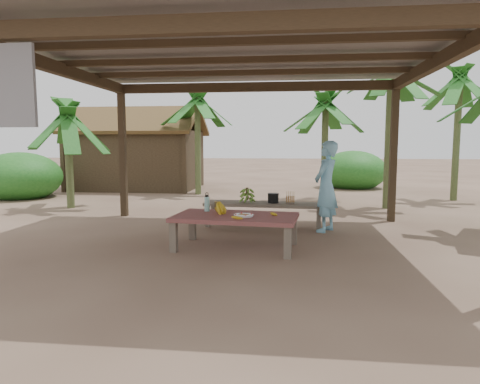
# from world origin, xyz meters

# --- Properties ---
(ground) EXTENTS (80.00, 80.00, 0.00)m
(ground) POSITION_xyz_m (0.00, 0.00, 0.00)
(ground) COLOR brown
(ground) RESTS_ON ground
(pavilion) EXTENTS (6.60, 5.60, 2.95)m
(pavilion) POSITION_xyz_m (-0.01, -0.01, 2.78)
(pavilion) COLOR black
(pavilion) RESTS_ON ground
(work_table) EXTENTS (1.89, 1.18, 0.50)m
(work_table) POSITION_xyz_m (-0.04, -0.31, 0.43)
(work_table) COLOR brown
(work_table) RESTS_ON ground
(bench) EXTENTS (2.24, 0.76, 0.45)m
(bench) POSITION_xyz_m (0.27, 1.44, 0.39)
(bench) COLOR brown
(bench) RESTS_ON ground
(ripe_banana_bunch) EXTENTS (0.36, 0.33, 0.19)m
(ripe_banana_bunch) POSITION_xyz_m (-0.36, -0.18, 0.59)
(ripe_banana_bunch) COLOR gold
(ripe_banana_bunch) RESTS_ON work_table
(plate) EXTENTS (0.29, 0.29, 0.04)m
(plate) POSITION_xyz_m (0.09, -0.42, 0.52)
(plate) COLOR white
(plate) RESTS_ON work_table
(loose_banana_front) EXTENTS (0.17, 0.05, 0.04)m
(loose_banana_front) POSITION_xyz_m (0.02, -0.65, 0.52)
(loose_banana_front) COLOR gold
(loose_banana_front) RESTS_ON work_table
(loose_banana_side) EXTENTS (0.13, 0.13, 0.04)m
(loose_banana_side) POSITION_xyz_m (0.52, -0.28, 0.52)
(loose_banana_side) COLOR gold
(loose_banana_side) RESTS_ON work_table
(water_flask) EXTENTS (0.08, 0.08, 0.30)m
(water_flask) POSITION_xyz_m (-0.54, 0.02, 0.62)
(water_flask) COLOR #3FC5BD
(water_flask) RESTS_ON work_table
(green_banana_stalk) EXTENTS (0.28, 0.28, 0.30)m
(green_banana_stalk) POSITION_xyz_m (-0.04, 1.46, 0.60)
(green_banana_stalk) COLOR #598C2D
(green_banana_stalk) RESTS_ON bench
(cooking_pot) EXTENTS (0.20, 0.20, 0.17)m
(cooking_pot) POSITION_xyz_m (0.45, 1.46, 0.54)
(cooking_pot) COLOR black
(cooking_pot) RESTS_ON bench
(skewer_rack) EXTENTS (0.19, 0.09, 0.24)m
(skewer_rack) POSITION_xyz_m (0.77, 1.35, 0.57)
(skewer_rack) COLOR #A57F47
(skewer_rack) RESTS_ON bench
(woman) EXTENTS (0.61, 0.70, 1.61)m
(woman) POSITION_xyz_m (1.39, 1.10, 0.80)
(woman) COLOR #73B8DB
(woman) RESTS_ON ground
(hut) EXTENTS (4.40, 3.43, 2.85)m
(hut) POSITION_xyz_m (-4.50, 8.00, 1.10)
(hut) COLOR black
(hut) RESTS_ON ground
(banana_plant_ne) EXTENTS (1.80, 1.80, 3.55)m
(banana_plant_ne) POSITION_xyz_m (3.09, 4.06, 3.05)
(banana_plant_ne) COLOR #596638
(banana_plant_ne) RESTS_ON ground
(banana_plant_n) EXTENTS (1.80, 1.80, 2.90)m
(banana_plant_n) POSITION_xyz_m (1.71, 5.46, 2.41)
(banana_plant_n) COLOR #596638
(banana_plant_n) RESTS_ON ground
(banana_plant_nw) EXTENTS (1.80, 1.80, 3.15)m
(banana_plant_nw) POSITION_xyz_m (-2.05, 6.42, 2.66)
(banana_plant_nw) COLOR #596638
(banana_plant_nw) RESTS_ON ground
(banana_plant_w) EXTENTS (1.80, 1.80, 2.44)m
(banana_plant_w) POSITION_xyz_m (-4.54, 3.26, 1.97)
(banana_plant_w) COLOR #596638
(banana_plant_w) RESTS_ON ground
(banana_plant_far) EXTENTS (1.80, 1.80, 3.54)m
(banana_plant_far) POSITION_xyz_m (5.27, 5.80, 3.04)
(banana_plant_far) COLOR #596638
(banana_plant_far) RESTS_ON ground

